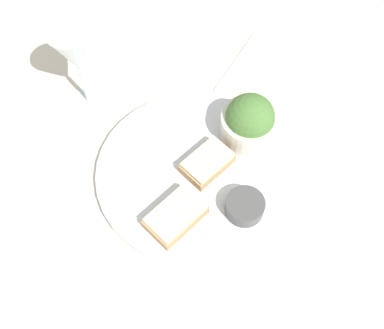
{
  "coord_description": "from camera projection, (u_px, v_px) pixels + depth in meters",
  "views": [
    {
      "loc": [
        0.11,
        0.38,
        0.73
      ],
      "look_at": [
        0.0,
        0.0,
        0.03
      ],
      "focal_mm": 45.0,
      "sensor_mm": 36.0,
      "label": 1
    }
  ],
  "objects": [
    {
      "name": "salad_bowl",
      "position": [
        249.0,
        121.0,
        0.82
      ],
      "size": [
        0.1,
        0.1,
        0.09
      ],
      "color": "silver",
      "rests_on": "dinner_plate"
    },
    {
      "name": "wine_glass",
      "position": [
        75.0,
        54.0,
        0.79
      ],
      "size": [
        0.08,
        0.08,
        0.18
      ],
      "color": "silver",
      "rests_on": "ground_plane"
    },
    {
      "name": "sauce_ramekin",
      "position": [
        245.0,
        206.0,
        0.76
      ],
      "size": [
        0.06,
        0.06,
        0.03
      ],
      "color": "#4C4C4C",
      "rests_on": "dinner_plate"
    },
    {
      "name": "dinner_plate",
      "position": [
        192.0,
        172.0,
        0.82
      ],
      "size": [
        0.33,
        0.33,
        0.01
      ],
      "color": "silver",
      "rests_on": "ground_plane"
    },
    {
      "name": "fork",
      "position": [
        236.0,
        61.0,
        0.95
      ],
      "size": [
        0.13,
        0.12,
        0.01
      ],
      "color": "silver",
      "rests_on": "ground_plane"
    },
    {
      "name": "ground_plane",
      "position": [
        192.0,
        174.0,
        0.83
      ],
      "size": [
        4.0,
        4.0,
        0.0
      ],
      "primitive_type": "plane",
      "color": "beige"
    },
    {
      "name": "cheese_toast_far",
      "position": [
        207.0,
        162.0,
        0.81
      ],
      "size": [
        0.1,
        0.09,
        0.03
      ],
      "color": "tan",
      "rests_on": "dinner_plate"
    },
    {
      "name": "cheese_toast_near",
      "position": [
        175.0,
        216.0,
        0.76
      ],
      "size": [
        0.11,
        0.1,
        0.03
      ],
      "color": "tan",
      "rests_on": "dinner_plate"
    }
  ]
}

